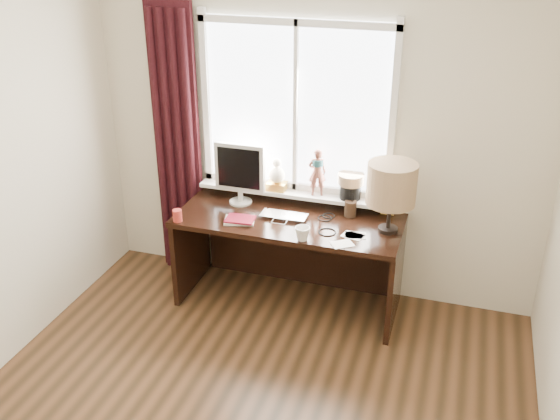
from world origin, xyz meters
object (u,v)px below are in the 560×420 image
(laptop, at_px, (284,216))
(monitor, at_px, (240,170))
(mug, at_px, (303,233))
(red_cup, at_px, (177,216))
(desk, at_px, (292,241))
(table_lamp, at_px, (392,185))

(laptop, xyz_separation_m, monitor, (-0.41, 0.15, 0.26))
(mug, distance_m, monitor, 0.81)
(red_cup, bearing_deg, mug, -0.42)
(laptop, relative_size, mug, 3.28)
(laptop, bearing_deg, desk, 69.93)
(red_cup, relative_size, monitor, 0.19)
(mug, relative_size, monitor, 0.22)
(monitor, xyz_separation_m, table_lamp, (1.18, -0.13, 0.09))
(red_cup, height_order, table_lamp, table_lamp)
(table_lamp, bearing_deg, red_cup, -168.50)
(monitor, distance_m, table_lamp, 1.19)
(laptop, height_order, desk, laptop)
(laptop, xyz_separation_m, mug, (0.22, -0.30, 0.04))
(laptop, bearing_deg, red_cup, -158.59)
(desk, bearing_deg, mug, -64.44)
(laptop, xyz_separation_m, table_lamp, (0.78, 0.02, 0.35))
(table_lamp, bearing_deg, desk, 173.72)
(red_cup, distance_m, table_lamp, 1.58)
(red_cup, distance_m, desk, 0.91)
(monitor, bearing_deg, red_cup, -126.79)
(red_cup, xyz_separation_m, monitor, (0.33, 0.44, 0.23))
(desk, height_order, monitor, monitor)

